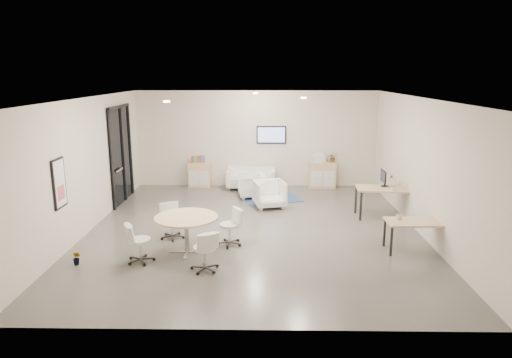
{
  "coord_description": "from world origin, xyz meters",
  "views": [
    {
      "loc": [
        0.24,
        -10.66,
        3.78
      ],
      "look_at": [
        0.06,
        0.4,
        1.19
      ],
      "focal_mm": 32.0,
      "sensor_mm": 36.0,
      "label": 1
    }
  ],
  "objects_px": {
    "sideboard_right": "(322,175)",
    "armchair_right": "(269,193)",
    "loveseat": "(251,179)",
    "desk_front": "(417,224)",
    "armchair_left": "(252,184)",
    "round_table": "(186,220)",
    "desk_rear": "(386,191)",
    "sideboard_left": "(200,175)"
  },
  "relations": [
    {
      "from": "loveseat",
      "to": "desk_rear",
      "type": "bearing_deg",
      "value": -36.78
    },
    {
      "from": "sideboard_left",
      "to": "armchair_right",
      "type": "xyz_separation_m",
      "value": [
        2.32,
        -2.35,
        0.01
      ]
    },
    {
      "from": "desk_rear",
      "to": "desk_front",
      "type": "xyz_separation_m",
      "value": [
        0.05,
        -2.42,
        -0.11
      ]
    },
    {
      "from": "armchair_right",
      "to": "round_table",
      "type": "height_order",
      "value": "armchair_right"
    },
    {
      "from": "loveseat",
      "to": "armchair_left",
      "type": "xyz_separation_m",
      "value": [
        0.04,
        -1.09,
        0.08
      ]
    },
    {
      "from": "sideboard_left",
      "to": "desk_rear",
      "type": "xyz_separation_m",
      "value": [
        5.4,
        -3.19,
        0.3
      ]
    },
    {
      "from": "armchair_right",
      "to": "desk_rear",
      "type": "xyz_separation_m",
      "value": [
        3.07,
        -0.84,
        0.29
      ]
    },
    {
      "from": "loveseat",
      "to": "round_table",
      "type": "distance_m",
      "value": 5.75
    },
    {
      "from": "sideboard_right",
      "to": "armchair_left",
      "type": "bearing_deg",
      "value": -151.55
    },
    {
      "from": "desk_rear",
      "to": "desk_front",
      "type": "distance_m",
      "value": 2.42
    },
    {
      "from": "armchair_right",
      "to": "desk_front",
      "type": "height_order",
      "value": "armchair_right"
    },
    {
      "from": "armchair_right",
      "to": "round_table",
      "type": "bearing_deg",
      "value": -131.5
    },
    {
      "from": "sideboard_right",
      "to": "armchair_right",
      "type": "distance_m",
      "value": 2.94
    },
    {
      "from": "loveseat",
      "to": "armchair_left",
      "type": "bearing_deg",
      "value": -85.34
    },
    {
      "from": "armchair_left",
      "to": "round_table",
      "type": "xyz_separation_m",
      "value": [
        -1.27,
        -4.5,
        0.32
      ]
    },
    {
      "from": "armchair_right",
      "to": "desk_rear",
      "type": "relative_size",
      "value": 0.54
    },
    {
      "from": "sideboard_right",
      "to": "loveseat",
      "type": "height_order",
      "value": "sideboard_right"
    },
    {
      "from": "sideboard_right",
      "to": "loveseat",
      "type": "bearing_deg",
      "value": -176.0
    },
    {
      "from": "sideboard_left",
      "to": "armchair_left",
      "type": "relative_size",
      "value": 1.02
    },
    {
      "from": "loveseat",
      "to": "desk_front",
      "type": "height_order",
      "value": "loveseat"
    },
    {
      "from": "armchair_left",
      "to": "round_table",
      "type": "bearing_deg",
      "value": -24.33
    },
    {
      "from": "sideboard_right",
      "to": "armchair_left",
      "type": "height_order",
      "value": "sideboard_right"
    },
    {
      "from": "armchair_left",
      "to": "desk_rear",
      "type": "xyz_separation_m",
      "value": [
        3.61,
        -1.91,
        0.31
      ]
    },
    {
      "from": "sideboard_right",
      "to": "desk_rear",
      "type": "relative_size",
      "value": 0.55
    },
    {
      "from": "sideboard_left",
      "to": "desk_rear",
      "type": "distance_m",
      "value": 6.28
    },
    {
      "from": "armchair_right",
      "to": "round_table",
      "type": "xyz_separation_m",
      "value": [
        -1.8,
        -3.43,
        0.3
      ]
    },
    {
      "from": "sideboard_left",
      "to": "armchair_left",
      "type": "height_order",
      "value": "sideboard_left"
    },
    {
      "from": "round_table",
      "to": "sideboard_left",
      "type": "bearing_deg",
      "value": 95.15
    },
    {
      "from": "desk_front",
      "to": "round_table",
      "type": "height_order",
      "value": "round_table"
    },
    {
      "from": "loveseat",
      "to": "desk_rear",
      "type": "distance_m",
      "value": 4.74
    },
    {
      "from": "loveseat",
      "to": "desk_rear",
      "type": "height_order",
      "value": "desk_rear"
    },
    {
      "from": "sideboard_left",
      "to": "desk_front",
      "type": "height_order",
      "value": "sideboard_left"
    },
    {
      "from": "armchair_left",
      "to": "desk_front",
      "type": "distance_m",
      "value": 5.67
    },
    {
      "from": "desk_rear",
      "to": "round_table",
      "type": "bearing_deg",
      "value": -147.48
    },
    {
      "from": "sideboard_left",
      "to": "desk_rear",
      "type": "relative_size",
      "value": 0.53
    },
    {
      "from": "sideboard_right",
      "to": "desk_rear",
      "type": "height_order",
      "value": "sideboard_right"
    },
    {
      "from": "sideboard_left",
      "to": "round_table",
      "type": "height_order",
      "value": "sideboard_left"
    },
    {
      "from": "armchair_left",
      "to": "round_table",
      "type": "height_order",
      "value": "armchair_left"
    },
    {
      "from": "desk_rear",
      "to": "sideboard_left",
      "type": "bearing_deg",
      "value": 153.93
    },
    {
      "from": "round_table",
      "to": "desk_front",
      "type": "bearing_deg",
      "value": 2.04
    },
    {
      "from": "sideboard_right",
      "to": "desk_rear",
      "type": "xyz_separation_m",
      "value": [
        1.28,
        -3.17,
        0.28
      ]
    },
    {
      "from": "sideboard_right",
      "to": "armchair_left",
      "type": "relative_size",
      "value": 1.07
    }
  ]
}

